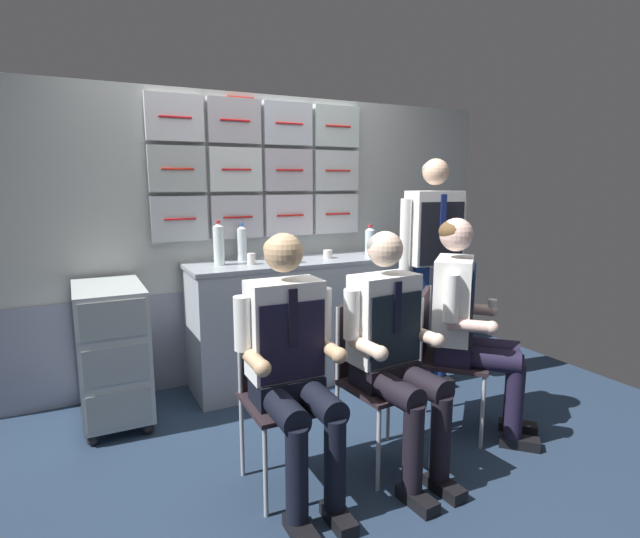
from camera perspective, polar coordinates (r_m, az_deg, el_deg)
ground at (r=3.02m, az=2.14°, el=-20.47°), size 4.80×4.80×0.04m
galley_bulkhead at (r=3.89m, az=-7.46°, el=3.92°), size 4.20×0.14×2.15m
galley_counter at (r=3.84m, az=-2.51°, el=-5.83°), size 1.65×0.53×0.93m
service_trolley at (r=3.43m, az=-22.65°, el=-8.48°), size 0.40×0.65×0.88m
folding_chair_left at (r=2.58m, az=-4.62°, el=-12.33°), size 0.41×0.41×0.86m
crew_member_left at (r=2.38m, az=-3.27°, el=-9.81°), size 0.50×0.61×1.28m
folding_chair_right at (r=2.77m, az=6.15°, el=-10.77°), size 0.43×0.44×0.86m
crew_member_right at (r=2.60m, az=8.43°, el=-8.38°), size 0.49×0.62×1.27m
folding_chair_by_counter at (r=3.15m, az=13.36°, el=-8.42°), size 0.57×0.57×0.86m
crew_member_by_counter at (r=3.08m, az=16.45°, el=-5.19°), size 0.67×0.67×1.31m
crew_member_standing at (r=3.71m, az=12.74°, el=1.69°), size 0.53×0.30×1.67m
water_bottle_short at (r=3.54m, az=-11.49°, el=2.81°), size 0.07×0.07×0.31m
sparkling_bottle_green at (r=3.92m, az=5.73°, el=3.15°), size 0.08×0.08×0.25m
water_bottle_clear at (r=3.74m, az=-8.91°, el=2.98°), size 0.07×0.07×0.28m
paper_cup_blue at (r=3.81m, az=0.90°, el=1.74°), size 0.07×0.07×0.06m
coffee_cup_white at (r=3.55m, az=-7.86°, el=1.19°), size 0.06×0.06×0.08m
coffee_cup_spare at (r=3.81m, az=-3.93°, el=1.79°), size 0.07×0.07×0.07m
espresso_cup_small at (r=3.60m, az=-2.94°, el=1.27°), size 0.07×0.07×0.07m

